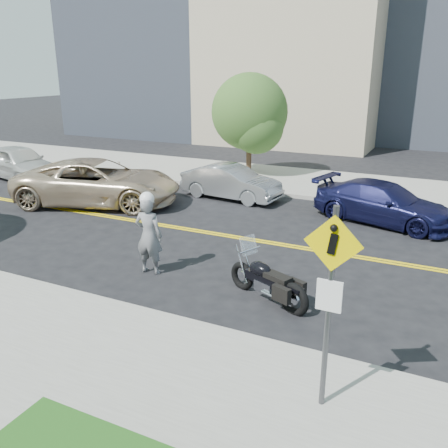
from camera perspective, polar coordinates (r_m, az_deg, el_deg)
ground_plane at (r=14.09m, az=1.53°, el=-1.62°), size 120.00×120.00×0.00m
sidewalk_near at (r=8.53m, az=-20.65°, el=-16.71°), size 60.00×5.00×0.15m
sidewalk_far at (r=20.87m, az=10.07°, el=4.95°), size 60.00×5.00×0.15m
pedestrian_sign at (r=6.56m, az=12.61°, el=-7.89°), size 0.78×0.08×3.00m
motorcyclist at (r=11.51m, az=-9.04°, el=-1.12°), size 0.75×0.53×2.05m
motorcycle at (r=10.19m, az=5.32°, el=-5.82°), size 2.23×1.43×1.31m
suv at (r=17.94m, az=-14.92°, el=4.88°), size 6.46×4.44×1.64m
parked_car_white at (r=23.22m, az=-23.41°, el=6.80°), size 4.73×2.73×1.51m
parked_car_silver at (r=18.14m, az=0.85°, el=5.06°), size 4.03×1.79×1.29m
parked_car_blue at (r=16.11m, az=18.64°, el=2.42°), size 4.84×2.95×1.31m
tree_far_a at (r=21.59m, az=3.09°, el=13.31°), size 3.38×3.38×4.62m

